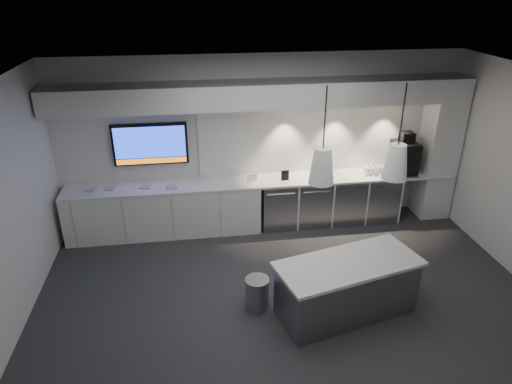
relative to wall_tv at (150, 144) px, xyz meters
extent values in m
plane|color=#2F2F31|center=(1.90, -2.45, -1.56)|extent=(7.00, 7.00, 0.00)
plane|color=black|center=(1.90, -2.45, 1.44)|extent=(7.00, 7.00, 0.00)
plane|color=silver|center=(1.90, 0.05, -0.06)|extent=(7.00, 0.00, 7.00)
plane|color=silver|center=(1.90, -4.95, -0.06)|extent=(7.00, 0.00, 7.00)
cube|color=white|center=(1.90, -0.27, -0.68)|extent=(6.80, 0.65, 0.04)
cube|color=white|center=(0.15, -0.27, -1.13)|extent=(3.30, 0.63, 0.86)
cube|color=gray|center=(2.15, -0.27, -1.13)|extent=(0.60, 0.61, 0.85)
cube|color=gray|center=(2.78, -0.27, -1.13)|extent=(0.60, 0.61, 0.85)
cube|color=gray|center=(3.41, -0.27, -1.13)|extent=(0.60, 0.61, 0.85)
cube|color=gray|center=(4.04, -0.27, -1.13)|extent=(0.60, 0.61, 0.85)
cube|color=white|center=(3.10, 0.03, -0.01)|extent=(4.60, 0.03, 1.30)
cube|color=white|center=(1.90, -0.25, 0.84)|extent=(6.90, 0.60, 0.40)
cube|color=white|center=(5.10, -0.25, -0.26)|extent=(0.55, 0.55, 2.60)
cube|color=black|center=(0.00, 0.00, 0.00)|extent=(1.25, 0.06, 0.72)
cube|color=#1634D0|center=(0.00, -0.03, 0.04)|extent=(1.17, 0.00, 0.54)
cube|color=orange|center=(0.00, -0.03, -0.29)|extent=(1.17, 0.00, 0.09)
cube|color=gray|center=(2.59, -2.79, -1.18)|extent=(1.90, 1.13, 0.75)
cube|color=white|center=(2.59, -2.79, -0.79)|extent=(2.01, 1.24, 0.04)
cylinder|color=gray|center=(1.44, -2.52, -1.33)|extent=(0.37, 0.37, 0.46)
cube|color=black|center=(4.45, -0.24, -0.38)|extent=(0.41, 0.46, 0.56)
cube|color=black|center=(4.45, -0.24, -0.01)|extent=(0.23, 0.23, 0.18)
cube|color=gray|center=(4.45, -0.49, -0.64)|extent=(0.31, 0.21, 0.03)
cube|color=black|center=(2.26, -0.33, -0.57)|extent=(0.14, 0.04, 0.18)
cube|color=white|center=(1.68, -0.32, -0.59)|extent=(0.18, 0.07, 0.14)
cube|color=#ACACAC|center=(-1.01, -0.27, -0.65)|extent=(0.19, 0.19, 0.02)
cube|color=#ACACAC|center=(-0.71, -0.28, -0.65)|extent=(0.18, 0.18, 0.02)
cube|color=#ACACAC|center=(-0.12, -0.28, -0.65)|extent=(0.19, 0.19, 0.02)
cube|color=#ACACAC|center=(0.32, -0.37, -0.65)|extent=(0.20, 0.20, 0.02)
cone|color=white|center=(2.15, -2.79, 0.59)|extent=(0.30, 0.30, 0.42)
cylinder|color=black|center=(2.15, -2.79, 1.15)|extent=(0.02, 0.02, 0.70)
cone|color=white|center=(3.04, -2.79, 0.59)|extent=(0.30, 0.30, 0.42)
cylinder|color=black|center=(3.04, -2.79, 1.15)|extent=(0.02, 0.02, 0.70)
camera|label=1|loc=(0.70, -7.46, 2.53)|focal=32.00mm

